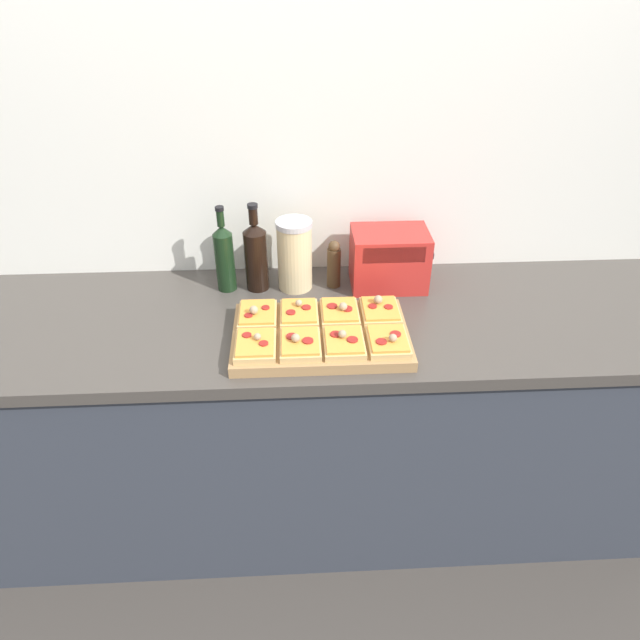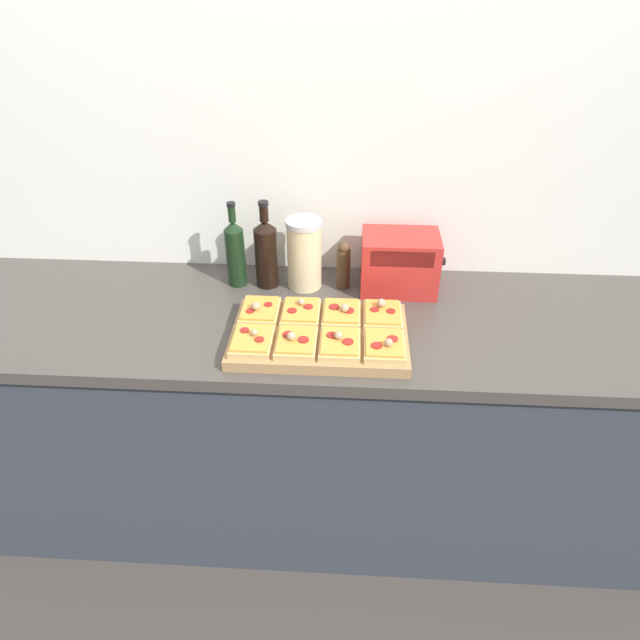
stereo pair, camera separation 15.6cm
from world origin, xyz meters
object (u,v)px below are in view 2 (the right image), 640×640
object	(u,v)px
olive_oil_bottle	(235,252)
pepper_mill	(343,265)
toaster_oven	(399,263)
grain_jar_tall	(304,254)
cutting_board	(319,336)
wine_bottle	(266,252)

from	to	relation	value
olive_oil_bottle	pepper_mill	bearing A→B (deg)	0.00
pepper_mill	toaster_oven	distance (m)	0.19
pepper_mill	toaster_oven	bearing A→B (deg)	-0.26
olive_oil_bottle	toaster_oven	bearing A→B (deg)	-0.09
toaster_oven	pepper_mill	bearing A→B (deg)	179.74
toaster_oven	grain_jar_tall	bearing A→B (deg)	179.85
olive_oil_bottle	pepper_mill	distance (m)	0.37
cutting_board	grain_jar_tall	xyz separation A→B (m)	(-0.07, 0.32, 0.11)
pepper_mill	toaster_oven	world-z (taller)	toaster_oven
olive_oil_bottle	toaster_oven	size ratio (longest dim) A/B	1.08
olive_oil_bottle	grain_jar_tall	distance (m)	0.23
cutting_board	pepper_mill	bearing A→B (deg)	79.01
cutting_board	olive_oil_bottle	bearing A→B (deg)	133.50
cutting_board	toaster_oven	distance (m)	0.41
cutting_board	grain_jar_tall	world-z (taller)	grain_jar_tall
wine_bottle	olive_oil_bottle	bearing A→B (deg)	180.00
wine_bottle	pepper_mill	xyz separation A→B (m)	(0.26, 0.00, -0.04)
cutting_board	pepper_mill	world-z (taller)	pepper_mill
pepper_mill	cutting_board	bearing A→B (deg)	-100.99
olive_oil_bottle	toaster_oven	xyz separation A→B (m)	(0.55, -0.00, -0.02)
wine_bottle	toaster_oven	distance (m)	0.45
pepper_mill	wine_bottle	bearing A→B (deg)	180.00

